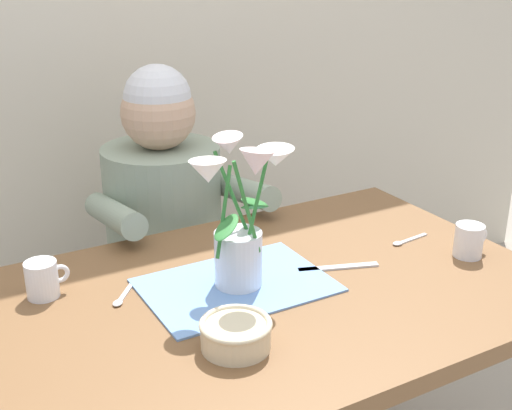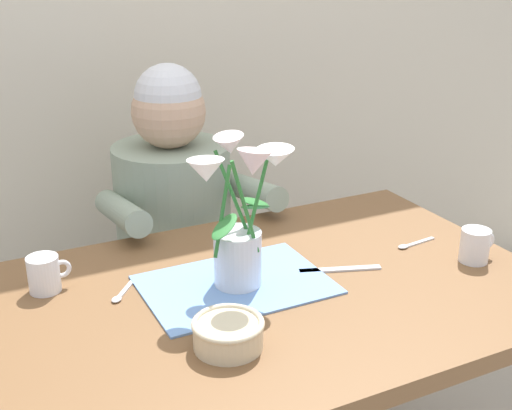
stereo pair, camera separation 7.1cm
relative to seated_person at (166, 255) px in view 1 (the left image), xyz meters
The scene contains 11 objects.
wood_panel_backdrop 0.81m from the seated_person, 88.70° to the left, with size 4.00×0.10×2.50m, color beige.
dining_table 0.62m from the seated_person, 89.08° to the right, with size 1.20×0.80×0.74m.
seated_person is the anchor object (origin of this frame).
striped_placemat 0.60m from the seated_person, 96.09° to the right, with size 0.40×0.28×0.01m, color #6B93D1.
flower_vase 0.67m from the seated_person, 95.35° to the right, with size 0.25×0.23×0.34m.
ceramic_bowl 0.82m from the seated_person, 102.50° to the right, with size 0.14×0.14×0.06m.
dinner_knife 0.66m from the seated_person, 73.10° to the right, with size 0.19×0.02×0.01m, color silver.
coffee_cup 0.89m from the seated_person, 55.05° to the right, with size 0.09×0.07×0.08m.
tea_cup 0.63m from the seated_person, 136.96° to the right, with size 0.09×0.07×0.08m.
spoon_0 0.73m from the seated_person, 54.10° to the right, with size 0.12×0.03×0.01m.
spoon_1 0.61m from the seated_person, 120.72° to the right, with size 0.09×0.10×0.01m.
Camera 1 is at (-0.67, -1.10, 1.44)m, focal length 46.72 mm.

